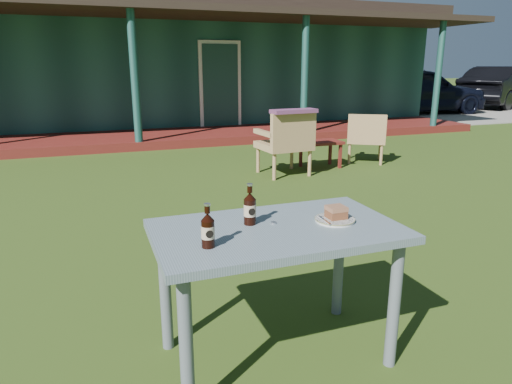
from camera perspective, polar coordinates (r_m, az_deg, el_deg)
name	(u,v)px	position (r m, az deg, el deg)	size (l,w,h in m)	color
ground	(203,246)	(3.92, -6.59, -6.77)	(80.00, 80.00, 0.00)	#334916
pavilion	(116,60)	(12.95, -17.12, 15.48)	(15.80, 8.30, 3.45)	#1A443F
gravel_strip	(453,111)	(16.58, 23.37, 9.24)	(9.00, 6.00, 0.02)	gray
car_near	(417,90)	(15.44, 19.48, 11.89)	(1.70, 4.23, 1.44)	black
car_far	(503,87)	(19.03, 28.45, 11.46)	(1.52, 4.37, 1.44)	black
cafe_table	(277,247)	(2.27, 2.62, -6.82)	(1.20, 0.70, 0.72)	slate
plate	(335,220)	(2.35, 9.83, -3.42)	(0.20, 0.20, 0.01)	silver
cake_slice	(336,212)	(2.35, 9.99, -2.48)	(0.09, 0.09, 0.06)	brown
fork	(324,220)	(2.31, 8.56, -3.50)	(0.01, 0.14, 0.00)	silver
cola_bottle_near	(250,208)	(2.25, -0.77, -2.03)	(0.06, 0.06, 0.21)	black
cola_bottle_far	(208,230)	(1.98, -6.04, -4.73)	(0.06, 0.06, 0.20)	black
bottle_cap	(274,223)	(2.28, 2.20, -3.86)	(0.03, 0.03, 0.01)	silver
armchair_left	(287,140)	(6.28, 3.87, 6.48)	(0.70, 0.66, 0.88)	tan
armchair_right	(366,135)	(7.33, 13.61, 6.91)	(0.76, 0.75, 0.77)	tan
floral_throw	(294,111)	(6.07, 4.76, 10.05)	(0.62, 0.21, 0.05)	#68355B
side_table	(321,145)	(6.86, 8.08, 5.86)	(0.60, 0.40, 0.40)	maroon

